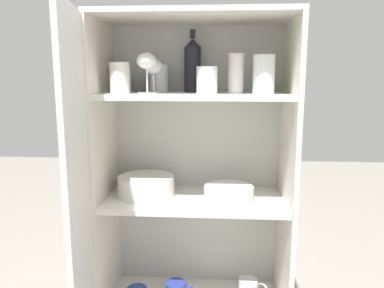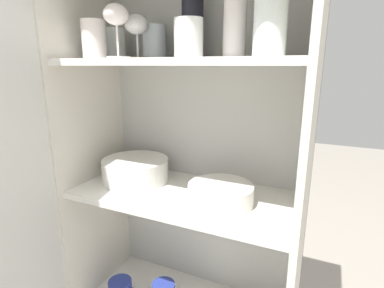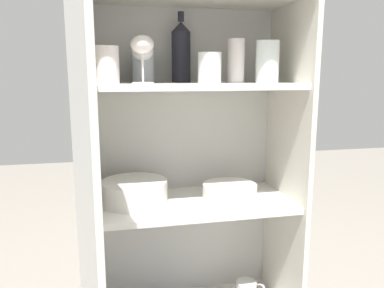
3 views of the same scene
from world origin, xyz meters
TOP-DOWN VIEW (x-y plane):
  - cupboard_back_panel at (0.00, 0.34)m, footprint 0.75×0.02m
  - cupboard_side_left at (-0.37, 0.17)m, footprint 0.02×0.37m
  - cupboard_side_right at (0.37, 0.17)m, footprint 0.02×0.37m
  - cupboard_top_panel at (0.00, 0.17)m, footprint 0.75×0.37m
  - shelf_board_middle at (0.00, 0.17)m, footprint 0.72×0.33m
  - shelf_board_upper at (0.00, 0.17)m, footprint 0.72×0.33m
  - cupboard_door at (-0.34, -0.20)m, footprint 0.09×0.37m
  - tumbler_glass_0 at (0.26, 0.12)m, footprint 0.08×0.08m
  - tumbler_glass_1 at (-0.30, 0.24)m, footprint 0.07×0.07m
  - tumbler_glass_2 at (-0.28, 0.12)m, footprint 0.08×0.08m
  - tumbler_glass_3 at (0.05, 0.11)m, footprint 0.08×0.08m
  - tumbler_glass_4 at (0.16, 0.16)m, footprint 0.06×0.06m
  - tumbler_glass_5 at (-0.15, 0.27)m, footprint 0.08×0.08m
  - wine_glass_0 at (-0.17, 0.09)m, footprint 0.07×0.07m
  - wine_glass_1 at (-0.16, 0.18)m, footprint 0.07×0.07m
  - wine_bottle at (-0.02, 0.27)m, footprint 0.07×0.07m
  - plate_stack_white at (-0.20, 0.19)m, footprint 0.23×0.23m
  - mixing_bowl_large at (0.14, 0.14)m, footprint 0.20×0.20m

SIDE VIEW (x-z plane):
  - shelf_board_middle at x=0.00m, z-range 0.69..0.71m
  - cupboard_back_panel at x=0.00m, z-range 0.00..1.41m
  - cupboard_side_left at x=-0.37m, z-range 0.00..1.41m
  - cupboard_side_right at x=0.37m, z-range 0.00..1.41m
  - cupboard_door at x=-0.34m, z-range 0.00..1.41m
  - mixing_bowl_large at x=0.14m, z-range 0.71..0.77m
  - plate_stack_white at x=-0.20m, z-range 0.71..0.79m
  - shelf_board_upper at x=0.00m, z-range 1.11..1.13m
  - tumbler_glass_3 at x=0.05m, z-range 1.13..1.23m
  - tumbler_glass_1 at x=-0.30m, z-range 1.13..1.24m
  - tumbler_glass_5 at x=-0.15m, z-range 1.13..1.24m
  - tumbler_glass_2 at x=-0.28m, z-range 1.13..1.25m
  - tumbler_glass_0 at x=0.26m, z-range 1.13..1.27m
  - tumbler_glass_4 at x=0.16m, z-range 1.13..1.28m
  - wine_glass_1 at x=-0.16m, z-range 1.16..1.30m
  - wine_glass_0 at x=-0.17m, z-range 1.17..1.32m
  - wine_bottle at x=-0.02m, z-range 1.12..1.37m
  - cupboard_top_panel at x=0.00m, z-range 1.41..1.43m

